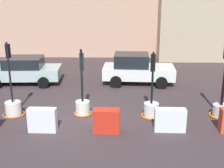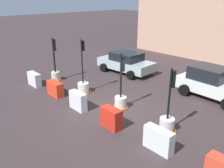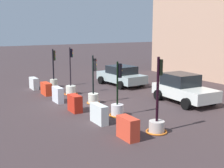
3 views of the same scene
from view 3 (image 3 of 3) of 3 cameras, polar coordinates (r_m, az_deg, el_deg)
name	(u,v)px [view 3 (image 3 of 3)]	position (r m, az deg, el deg)	size (l,w,h in m)	color
ground_plane	(86,104)	(17.63, -4.99, -3.81)	(120.00, 120.00, 0.00)	#3C2F31
traffic_light_0	(54,80)	(22.92, -10.94, 0.77)	(0.74, 0.74, 2.85)	beige
traffic_light_1	(71,88)	(20.25, -7.80, -0.67)	(0.92, 0.92, 3.12)	silver
traffic_light_2	(93,95)	(17.69, -3.54, -2.09)	(0.78, 0.78, 2.82)	silver
traffic_light_3	(117,107)	(15.17, 1.04, -4.32)	(0.84, 0.84, 2.76)	silver
traffic_light_4	(157,121)	(12.94, 8.50, -6.89)	(0.92, 0.92, 3.22)	beige
construction_barrier_0	(34,83)	(22.49, -14.54, 0.11)	(1.17, 0.43, 0.83)	silver
construction_barrier_1	(46,89)	(20.37, -12.33, -0.89)	(1.15, 0.47, 0.81)	red
construction_barrier_2	(58,95)	(18.18, -10.21, -2.02)	(1.06, 0.39, 0.92)	silver
construction_barrier_3	(75,103)	(16.03, -7.03, -3.67)	(0.99, 0.49, 0.90)	red
construction_barrier_4	(99,114)	(14.04, -2.47, -5.68)	(1.17, 0.41, 0.89)	silver
construction_barrier_5	(128,128)	(12.09, 3.01, -8.36)	(1.05, 0.49, 0.90)	#DE422A
car_white_van	(183,89)	(18.36, 13.35, -0.84)	(4.10, 2.39, 1.68)	silver
car_silver_hatchback	(121,75)	(23.20, 1.75, 1.63)	(4.28, 2.42, 1.50)	#A4BAB9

